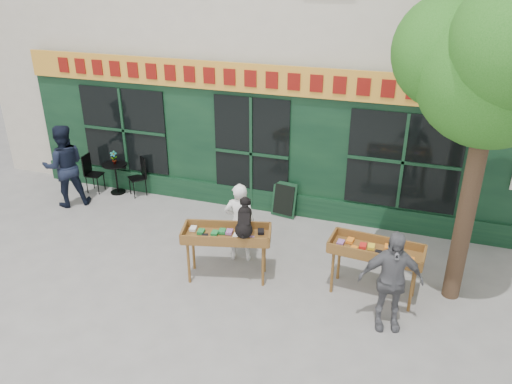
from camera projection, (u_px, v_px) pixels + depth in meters
ground at (212, 260)px, 9.53m from camera, size 80.00×80.00×0.00m
street_tree at (502, 48)px, 6.84m from camera, size 3.05×2.90×5.60m
book_cart_center at (227, 237)px, 8.67m from camera, size 1.61×0.98×0.99m
dog at (244, 218)px, 8.33m from camera, size 0.48×0.67×0.60m
woman at (240, 222)px, 9.25m from camera, size 0.64×0.50×1.56m
book_cart_right at (376, 253)px, 8.21m from camera, size 1.55×0.74×0.99m
man_right at (390, 281)px, 7.47m from camera, size 1.05×0.65×1.67m
bistro_table at (116, 172)px, 12.06m from camera, size 0.60×0.60×0.76m
bistro_chair_left at (90, 170)px, 12.15m from camera, size 0.40×0.39×0.95m
bistro_chair_right at (140, 173)px, 11.98m from camera, size 0.51×0.51×0.95m
potted_plant at (114, 158)px, 11.90m from camera, size 0.20×0.17×0.32m
man_left at (65, 166)px, 11.32m from camera, size 1.18×1.16×1.92m
chalkboard at (284, 200)px, 11.01m from camera, size 0.58×0.28×0.79m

